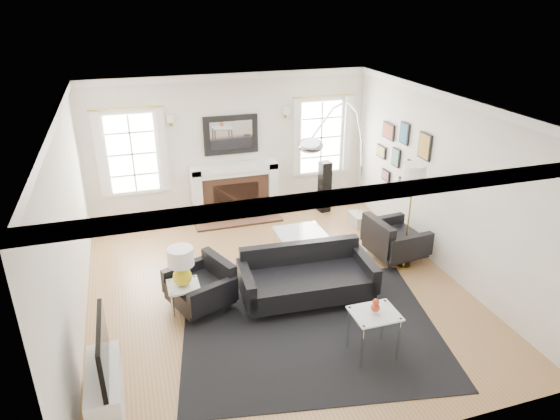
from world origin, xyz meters
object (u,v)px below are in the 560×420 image
object	(u,v)px
armchair_left	(203,287)
coffee_table	(301,235)
fireplace	(235,192)
gourd_lamp	(181,264)
sofa	(306,277)
armchair_right	(392,240)
arc_floor_lamp	(339,169)

from	to	relation	value
armchair_left	coffee_table	xyz separation A→B (m)	(1.88, 1.10, 0.01)
fireplace	armchair_left	distance (m)	3.10
armchair_left	gourd_lamp	distance (m)	0.57
fireplace	sofa	bearing A→B (deg)	-83.73
armchair_right	arc_floor_lamp	xyz separation A→B (m)	(-0.71, 0.73, 1.09)
armchair_left	gourd_lamp	bearing A→B (deg)	-158.35
fireplace	coffee_table	distance (m)	1.95
armchair_left	gourd_lamp	xyz separation A→B (m)	(-0.28, -0.11, 0.48)
coffee_table	armchair_right	bearing A→B (deg)	-25.89
fireplace	armchair_right	distance (m)	3.26
sofa	arc_floor_lamp	size ratio (longest dim) A/B	0.74
fireplace	armchair_right	xyz separation A→B (m)	(2.14, -2.45, -0.19)
gourd_lamp	fireplace	bearing A→B (deg)	64.85
fireplace	arc_floor_lamp	xyz separation A→B (m)	(1.42, -1.72, 0.89)
fireplace	gourd_lamp	bearing A→B (deg)	-115.15
fireplace	sofa	world-z (taller)	fireplace
fireplace	coffee_table	xyz separation A→B (m)	(0.76, -1.78, -0.21)
armchair_right	arc_floor_lamp	size ratio (longest dim) A/B	0.38
coffee_table	gourd_lamp	distance (m)	2.53
coffee_table	gourd_lamp	xyz separation A→B (m)	(-2.17, -1.22, 0.47)
armchair_left	arc_floor_lamp	bearing A→B (deg)	24.55
sofa	fireplace	bearing A→B (deg)	96.27
sofa	gourd_lamp	distance (m)	1.81
armchair_right	coffee_table	size ratio (longest dim) A/B	1.22
armchair_left	arc_floor_lamp	size ratio (longest dim) A/B	0.41
gourd_lamp	arc_floor_lamp	world-z (taller)	arc_floor_lamp
fireplace	coffee_table	world-z (taller)	fireplace
fireplace	gourd_lamp	size ratio (longest dim) A/B	3.00
fireplace	armchair_right	world-z (taller)	fireplace
armchair_right	gourd_lamp	world-z (taller)	gourd_lamp
armchair_left	armchair_right	size ratio (longest dim) A/B	1.08
gourd_lamp	coffee_table	bearing A→B (deg)	29.31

